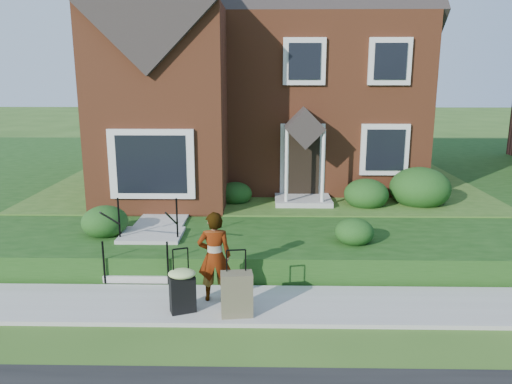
{
  "coord_description": "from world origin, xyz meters",
  "views": [
    {
      "loc": [
        0.11,
        -8.58,
        4.22
      ],
      "look_at": [
        -0.09,
        2.0,
        1.74
      ],
      "focal_mm": 35.0,
      "sensor_mm": 36.0,
      "label": 1
    }
  ],
  "objects_px": {
    "woman": "(214,256)",
    "suitcase_black": "(182,288)",
    "front_steps": "(147,249)",
    "suitcase_olive": "(237,294)"
  },
  "relations": [
    {
      "from": "woman",
      "to": "suitcase_black",
      "type": "height_order",
      "value": "woman"
    },
    {
      "from": "front_steps",
      "to": "suitcase_black",
      "type": "relative_size",
      "value": 1.71
    },
    {
      "from": "front_steps",
      "to": "woman",
      "type": "height_order",
      "value": "woman"
    },
    {
      "from": "front_steps",
      "to": "suitcase_olive",
      "type": "relative_size",
      "value": 1.69
    },
    {
      "from": "suitcase_black",
      "to": "suitcase_olive",
      "type": "relative_size",
      "value": 0.99
    },
    {
      "from": "woman",
      "to": "suitcase_olive",
      "type": "bearing_deg",
      "value": 119.92
    },
    {
      "from": "suitcase_black",
      "to": "suitcase_olive",
      "type": "distance_m",
      "value": 0.98
    },
    {
      "from": "suitcase_black",
      "to": "suitcase_olive",
      "type": "bearing_deg",
      "value": -28.23
    },
    {
      "from": "front_steps",
      "to": "suitcase_olive",
      "type": "height_order",
      "value": "front_steps"
    },
    {
      "from": "suitcase_olive",
      "to": "front_steps",
      "type": "bearing_deg",
      "value": 125.35
    }
  ]
}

